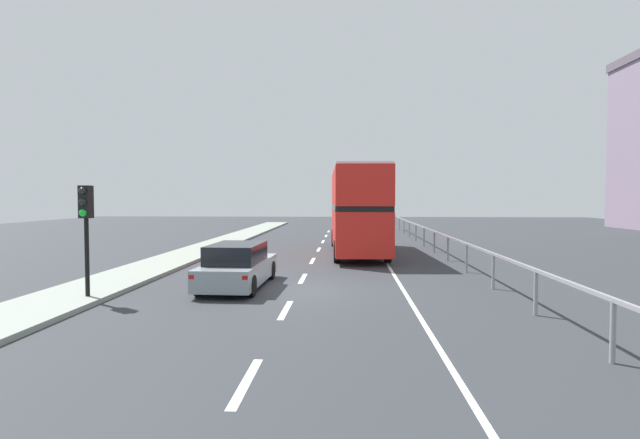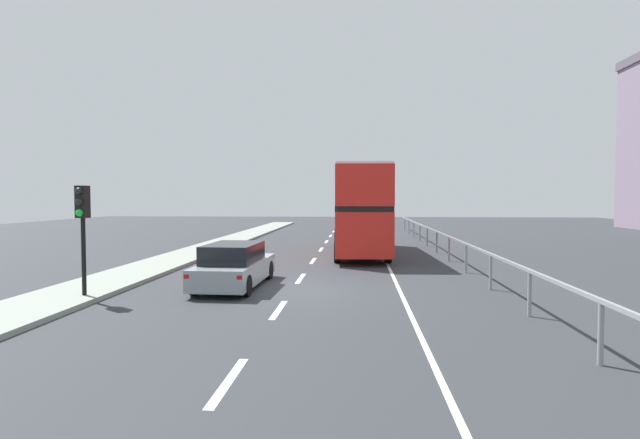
{
  "view_description": "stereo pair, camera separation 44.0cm",
  "coord_description": "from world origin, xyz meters",
  "views": [
    {
      "loc": [
        1.56,
        -15.47,
        2.86
      ],
      "look_at": [
        0.41,
        5.78,
        1.94
      ],
      "focal_mm": 27.81,
      "sensor_mm": 36.0,
      "label": 1
    },
    {
      "loc": [
        2.0,
        -15.45,
        2.86
      ],
      "look_at": [
        0.41,
        5.78,
        1.94
      ],
      "focal_mm": 27.81,
      "sensor_mm": 36.0,
      "label": 2
    }
  ],
  "objects": [
    {
      "name": "double_decker_bus_red",
      "position": [
        2.08,
        10.08,
        2.34
      ],
      "size": [
        2.9,
        10.57,
        4.37
      ],
      "rotation": [
        0.0,
        0.0,
        0.04
      ],
      "color": "red",
      "rests_on": "ground"
    },
    {
      "name": "bridge_side_railing",
      "position": [
        6.16,
        9.0,
        0.92
      ],
      "size": [
        0.1,
        42.0,
        1.15
      ],
      "color": "gray",
      "rests_on": "ground"
    },
    {
      "name": "lane_paint_markings",
      "position": [
        2.13,
        8.27,
        0.0
      ],
      "size": [
        3.46,
        46.0,
        0.01
      ],
      "color": "silver",
      "rests_on": "ground"
    },
    {
      "name": "hatchback_car_near",
      "position": [
        -1.93,
        0.16,
        0.68
      ],
      "size": [
        1.86,
        4.61,
        1.41
      ],
      "rotation": [
        0.0,
        0.0,
        -0.03
      ],
      "color": "gray",
      "rests_on": "ground"
    },
    {
      "name": "traffic_signal_pole",
      "position": [
        -5.63,
        -2.22,
        2.44
      ],
      "size": [
        0.3,
        0.42,
        3.07
      ],
      "color": "black",
      "rests_on": "near_sidewalk_kerb"
    },
    {
      "name": "near_sidewalk_kerb",
      "position": [
        -6.28,
        0.0,
        0.07
      ],
      "size": [
        2.35,
        80.0,
        0.14
      ],
      "primitive_type": "cube",
      "color": "gray",
      "rests_on": "ground"
    },
    {
      "name": "ground_plane",
      "position": [
        0.0,
        0.0,
        -0.05
      ],
      "size": [
        74.16,
        120.0,
        0.1
      ],
      "primitive_type": "cube",
      "color": "#2D3035"
    }
  ]
}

